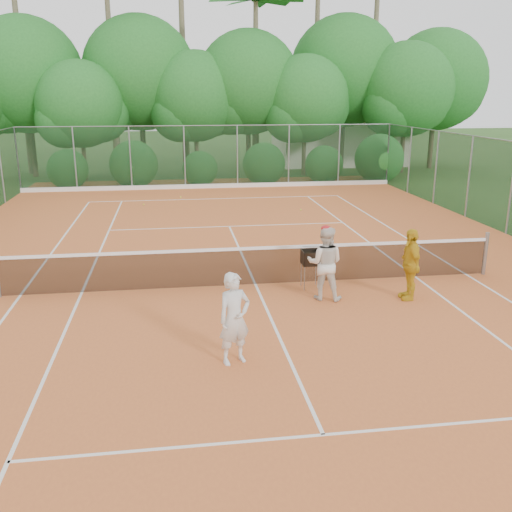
{
  "coord_description": "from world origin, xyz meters",
  "views": [
    {
      "loc": [
        -1.9,
        -13.0,
        4.52
      ],
      "look_at": [
        -0.17,
        -1.2,
        1.1
      ],
      "focal_mm": 40.0,
      "sensor_mm": 36.0,
      "label": 1
    }
  ],
  "objects": [
    {
      "name": "ground",
      "position": [
        0.0,
        0.0,
        0.0
      ],
      "size": [
        120.0,
        120.0,
        0.0
      ],
      "primitive_type": "plane",
      "color": "#284A1A",
      "rests_on": "ground"
    },
    {
      "name": "clay_court",
      "position": [
        0.0,
        0.0,
        0.01
      ],
      "size": [
        18.0,
        36.0,
        0.02
      ],
      "primitive_type": "cube",
      "color": "#D26930",
      "rests_on": "ground"
    },
    {
      "name": "club_building",
      "position": [
        9.0,
        24.0,
        1.5
      ],
      "size": [
        8.0,
        5.0,
        3.0
      ],
      "primitive_type": "cube",
      "color": "beige",
      "rests_on": "ground"
    },
    {
      "name": "tennis_net",
      "position": [
        0.0,
        0.0,
        0.53
      ],
      "size": [
        11.97,
        0.1,
        1.1
      ],
      "color": "gray",
      "rests_on": "clay_court"
    },
    {
      "name": "player_white",
      "position": [
        -0.95,
        -4.03,
        0.83
      ],
      "size": [
        0.7,
        0.59,
        1.62
      ],
      "primitive_type": "imported",
      "rotation": [
        0.0,
        0.0,
        0.4
      ],
      "color": "silver",
      "rests_on": "clay_court"
    },
    {
      "name": "player_center_grp",
      "position": [
        1.39,
        -1.17,
        0.87
      ],
      "size": [
        0.99,
        0.88,
        1.71
      ],
      "color": "silver",
      "rests_on": "clay_court"
    },
    {
      "name": "player_yellow",
      "position": [
        3.29,
        -1.44,
        0.83
      ],
      "size": [
        0.46,
        0.98,
        1.63
      ],
      "primitive_type": "imported",
      "rotation": [
        0.0,
        0.0,
        -1.64
      ],
      "color": "gold",
      "rests_on": "clay_court"
    },
    {
      "name": "ball_hopper",
      "position": [
        1.26,
        -0.37,
        0.75
      ],
      "size": [
        0.4,
        0.4,
        0.92
      ],
      "rotation": [
        0.0,
        0.0,
        0.19
      ],
      "color": "gray",
      "rests_on": "clay_court"
    },
    {
      "name": "stray_ball_a",
      "position": [
        -3.13,
        10.81,
        0.05
      ],
      "size": [
        0.07,
        0.07,
        0.07
      ],
      "primitive_type": "sphere",
      "color": "gold",
      "rests_on": "clay_court"
    },
    {
      "name": "stray_ball_b",
      "position": [
        -1.57,
        12.34,
        0.05
      ],
      "size": [
        0.07,
        0.07,
        0.07
      ],
      "primitive_type": "sphere",
      "color": "#E1EE37",
      "rests_on": "clay_court"
    },
    {
      "name": "stray_ball_c",
      "position": [
        3.09,
        8.77,
        0.05
      ],
      "size": [
        0.07,
        0.07,
        0.07
      ],
      "primitive_type": "sphere",
      "color": "#C2D631",
      "rests_on": "clay_court"
    },
    {
      "name": "court_markings",
      "position": [
        0.0,
        0.0,
        0.02
      ],
      "size": [
        11.03,
        23.83,
        0.01
      ],
      "color": "white",
      "rests_on": "clay_court"
    },
    {
      "name": "fence_back",
      "position": [
        0.0,
        15.0,
        1.52
      ],
      "size": [
        18.07,
        0.07,
        3.0
      ],
      "color": "#19381E",
      "rests_on": "clay_court"
    },
    {
      "name": "tropical_treeline",
      "position": [
        1.43,
        20.22,
        5.11
      ],
      "size": [
        32.1,
        8.49,
        15.03
      ],
      "color": "brown",
      "rests_on": "ground"
    }
  ]
}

